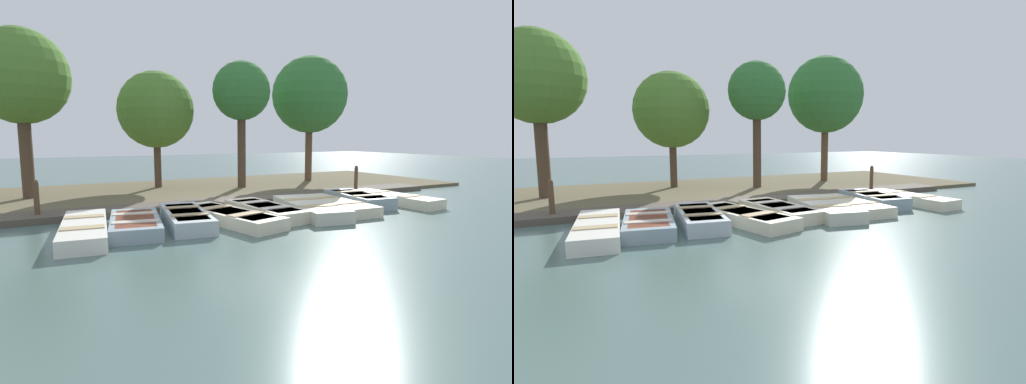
# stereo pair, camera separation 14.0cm
# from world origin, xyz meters

# --- Properties ---
(ground_plane) EXTENTS (80.00, 80.00, 0.00)m
(ground_plane) POSITION_xyz_m (0.00, 0.00, 0.00)
(ground_plane) COLOR #4C6660
(shore_bank) EXTENTS (8.00, 24.00, 0.13)m
(shore_bank) POSITION_xyz_m (-5.00, 0.00, 0.07)
(shore_bank) COLOR brown
(shore_bank) RESTS_ON ground_plane
(dock_walkway) EXTENTS (1.26, 17.71, 0.19)m
(dock_walkway) POSITION_xyz_m (-1.27, 0.00, 0.10)
(dock_walkway) COLOR #51473D
(dock_walkway) RESTS_ON ground_plane
(rowboat_0) EXTENTS (3.60, 1.41, 0.37)m
(rowboat_0) POSITION_xyz_m (1.25, -5.00, 0.18)
(rowboat_0) COLOR silver
(rowboat_0) RESTS_ON ground_plane
(rowboat_1) EXTENTS (2.97, 1.66, 0.36)m
(rowboat_1) POSITION_xyz_m (1.22, -3.83, 0.18)
(rowboat_1) COLOR #8C9EA8
(rowboat_1) RESTS_ON ground_plane
(rowboat_2) EXTENTS (3.16, 1.47, 0.40)m
(rowboat_2) POSITION_xyz_m (1.18, -2.50, 0.20)
(rowboat_2) COLOR #B2BCC1
(rowboat_2) RESTS_ON ground_plane
(rowboat_3) EXTENTS (3.67, 1.89, 0.35)m
(rowboat_3) POSITION_xyz_m (1.47, -1.34, 0.17)
(rowboat_3) COLOR beige
(rowboat_3) RESTS_ON ground_plane
(rowboat_4) EXTENTS (3.13, 1.29, 0.37)m
(rowboat_4) POSITION_xyz_m (1.19, -0.09, 0.18)
(rowboat_4) COLOR beige
(rowboat_4) RESTS_ON ground_plane
(rowboat_5) EXTENTS (3.59, 1.82, 0.38)m
(rowboat_5) POSITION_xyz_m (1.47, 1.32, 0.19)
(rowboat_5) COLOR beige
(rowboat_5) RESTS_ON ground_plane
(rowboat_6) EXTENTS (3.28, 1.31, 0.34)m
(rowboat_6) POSITION_xyz_m (1.34, 2.44, 0.17)
(rowboat_6) COLOR beige
(rowboat_6) RESTS_ON ground_plane
(rowboat_7) EXTENTS (2.80, 1.48, 0.42)m
(rowboat_7) POSITION_xyz_m (0.96, 3.73, 0.21)
(rowboat_7) COLOR #8C9EA8
(rowboat_7) RESTS_ON ground_plane
(rowboat_8) EXTENTS (3.47, 1.19, 0.35)m
(rowboat_8) POSITION_xyz_m (1.28, 5.10, 0.17)
(rowboat_8) COLOR beige
(rowboat_8) RESTS_ON ground_plane
(mooring_post_near) EXTENTS (0.15, 0.15, 1.16)m
(mooring_post_near) POSITION_xyz_m (-1.25, -5.97, 0.58)
(mooring_post_near) COLOR brown
(mooring_post_near) RESTS_ON ground_plane
(mooring_post_far) EXTENTS (0.15, 0.15, 1.16)m
(mooring_post_far) POSITION_xyz_m (-1.25, 5.64, 0.58)
(mooring_post_far) COLOR brown
(mooring_post_far) RESTS_ON ground_plane
(park_tree_far_left) EXTENTS (3.30, 3.30, 6.08)m
(park_tree_far_left) POSITION_xyz_m (-5.27, -6.23, 4.38)
(park_tree_far_left) COLOR #4C3828
(park_tree_far_left) RESTS_ON ground_plane
(park_tree_left) EXTENTS (3.26, 3.26, 5.11)m
(park_tree_left) POSITION_xyz_m (-6.17, -1.30, 3.47)
(park_tree_left) COLOR #4C3828
(park_tree_left) RESTS_ON ground_plane
(park_tree_center) EXTENTS (2.49, 2.49, 5.53)m
(park_tree_center) POSITION_xyz_m (-4.44, 1.94, 4.21)
(park_tree_center) COLOR #4C3828
(park_tree_center) RESTS_ON ground_plane
(park_tree_right) EXTENTS (3.73, 3.73, 6.26)m
(park_tree_right) POSITION_xyz_m (-5.30, 6.14, 4.37)
(park_tree_right) COLOR brown
(park_tree_right) RESTS_ON ground_plane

